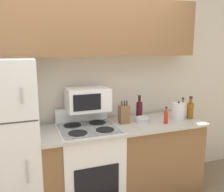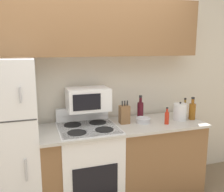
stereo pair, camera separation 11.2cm
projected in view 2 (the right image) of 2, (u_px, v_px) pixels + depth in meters
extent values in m
cube|color=beige|center=(85.00, 90.00, 3.06)|extent=(8.00, 0.05, 2.55)
cube|color=brown|center=(123.00, 162.00, 2.99)|extent=(1.90, 0.62, 0.88)
cube|color=#BCB7AD|center=(124.00, 126.00, 2.88)|extent=(1.90, 0.66, 0.03)
cube|color=white|center=(0.00, 143.00, 2.52)|extent=(0.74, 0.65, 1.69)
cylinder|color=#B7B7BC|center=(20.00, 95.00, 2.17)|extent=(0.02, 0.02, 0.14)
cylinder|color=#B7B7BC|center=(26.00, 170.00, 2.31)|extent=(0.02, 0.02, 0.22)
cube|color=brown|center=(87.00, 27.00, 2.75)|extent=(2.65, 0.31, 0.64)
cube|color=white|center=(89.00, 166.00, 2.84)|extent=(0.66, 0.62, 0.92)
cube|color=black|center=(96.00, 181.00, 2.55)|extent=(0.47, 0.01, 0.33)
cube|color=#2D2D2D|center=(88.00, 128.00, 2.75)|extent=(0.63, 0.60, 0.01)
cube|color=white|center=(82.00, 114.00, 3.01)|extent=(0.63, 0.06, 0.16)
cylinder|color=black|center=(77.00, 132.00, 2.58)|extent=(0.20, 0.20, 0.01)
cylinder|color=black|center=(104.00, 130.00, 2.67)|extent=(0.20, 0.20, 0.01)
cylinder|color=black|center=(73.00, 125.00, 2.83)|extent=(0.20, 0.20, 0.01)
cylinder|color=black|center=(98.00, 122.00, 2.92)|extent=(0.20, 0.20, 0.01)
cube|color=white|center=(88.00, 99.00, 2.84)|extent=(0.47, 0.33, 0.25)
cube|color=black|center=(87.00, 102.00, 2.67)|extent=(0.30, 0.01, 0.18)
cube|color=brown|center=(124.00, 114.00, 2.92)|extent=(0.11, 0.10, 0.21)
cylinder|color=black|center=(122.00, 104.00, 2.87)|extent=(0.01, 0.01, 0.06)
cylinder|color=black|center=(125.00, 103.00, 2.88)|extent=(0.01, 0.01, 0.06)
cylinder|color=black|center=(127.00, 103.00, 2.89)|extent=(0.01, 0.01, 0.06)
cylinder|color=silver|center=(143.00, 120.00, 2.95)|extent=(0.16, 0.16, 0.05)
torus|color=silver|center=(143.00, 118.00, 2.94)|extent=(0.18, 0.18, 0.01)
cylinder|color=red|center=(167.00, 118.00, 2.89)|extent=(0.05, 0.05, 0.14)
cylinder|color=red|center=(167.00, 111.00, 2.87)|extent=(0.02, 0.02, 0.04)
cylinder|color=black|center=(167.00, 108.00, 2.87)|extent=(0.02, 0.03, 0.02)
cylinder|color=olive|center=(185.00, 110.00, 3.21)|extent=(0.06, 0.06, 0.17)
cylinder|color=olive|center=(185.00, 102.00, 3.19)|extent=(0.03, 0.03, 0.05)
cylinder|color=black|center=(185.00, 99.00, 3.18)|extent=(0.03, 0.03, 0.02)
cylinder|color=brown|center=(192.00, 112.00, 3.07)|extent=(0.08, 0.08, 0.20)
cylinder|color=brown|center=(193.00, 101.00, 3.05)|extent=(0.04, 0.04, 0.06)
cylinder|color=black|center=(193.00, 98.00, 3.04)|extent=(0.04, 0.04, 0.02)
cylinder|color=#470F19|center=(140.00, 111.00, 3.08)|extent=(0.08, 0.08, 0.21)
cylinder|color=#470F19|center=(141.00, 100.00, 3.05)|extent=(0.03, 0.03, 0.07)
cylinder|color=black|center=(141.00, 96.00, 3.04)|extent=(0.04, 0.04, 0.02)
cylinder|color=white|center=(180.00, 112.00, 3.05)|extent=(0.16, 0.16, 0.20)
sphere|color=black|center=(180.00, 103.00, 3.03)|extent=(0.02, 0.02, 0.02)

